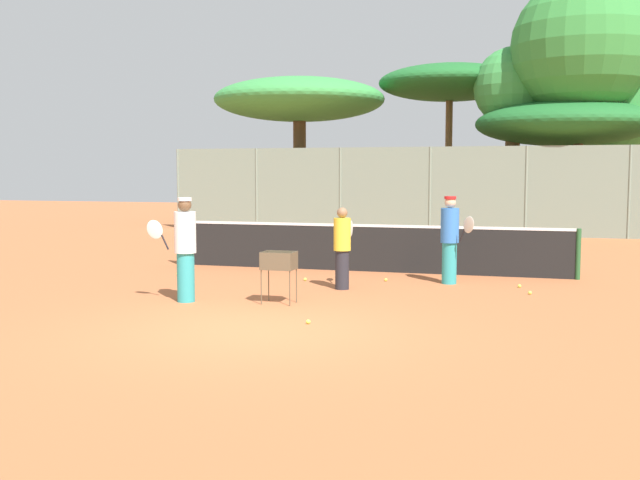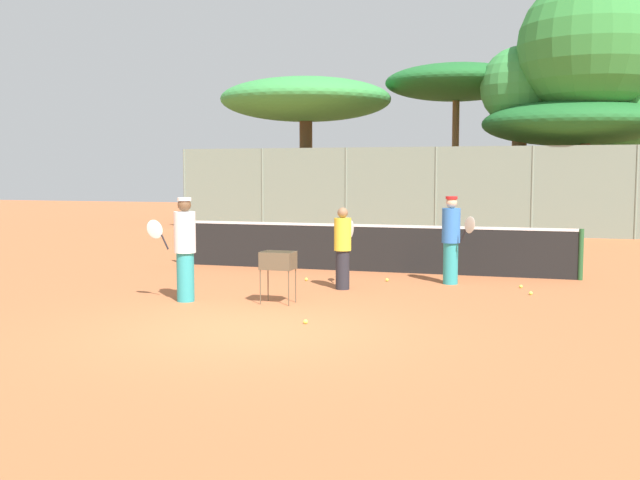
# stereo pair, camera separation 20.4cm
# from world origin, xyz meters

# --- Properties ---
(ground_plane) EXTENTS (80.00, 80.00, 0.00)m
(ground_plane) POSITION_xyz_m (0.00, 0.00, 0.00)
(ground_plane) COLOR #B26038
(tennis_net) EXTENTS (9.31, 0.10, 1.07)m
(tennis_net) POSITION_xyz_m (0.00, 6.63, 0.56)
(tennis_net) COLOR #26592D
(tennis_net) RESTS_ON ground_plane
(back_fence) EXTENTS (20.09, 0.08, 3.14)m
(back_fence) POSITION_xyz_m (0.00, 17.18, 1.57)
(back_fence) COLOR gray
(back_fence) RESTS_ON ground_plane
(tree_0) EXTENTS (4.93, 4.93, 7.67)m
(tree_0) POSITION_xyz_m (6.12, 21.53, 5.18)
(tree_0) COLOR brown
(tree_0) RESTS_ON ground_plane
(tree_1) EXTENTS (7.03, 7.03, 6.09)m
(tree_1) POSITION_xyz_m (-5.84, 20.00, 5.17)
(tree_1) COLOR brown
(tree_1) RESTS_ON ground_plane
(tree_2) EXTENTS (5.01, 5.01, 9.23)m
(tree_2) POSITION_xyz_m (5.09, 19.10, 6.71)
(tree_2) COLOR brown
(tree_2) RESTS_ON ground_plane
(tree_3) EXTENTS (5.87, 5.87, 6.65)m
(tree_3) POSITION_xyz_m (0.09, 21.86, 5.89)
(tree_3) COLOR brown
(tree_3) RESTS_ON ground_plane
(tree_4) EXTENTS (6.69, 6.69, 4.88)m
(tree_4) POSITION_xyz_m (4.66, 19.97, 4.03)
(tree_4) COLOR brown
(tree_4) RESTS_ON ground_plane
(tree_5) EXTENTS (3.03, 3.03, 6.97)m
(tree_5) POSITION_xyz_m (2.75, 19.91, 5.31)
(tree_5) COLOR brown
(tree_5) RESTS_ON ground_plane
(player_white_outfit) EXTENTS (0.33, 0.88, 1.57)m
(player_white_outfit) POSITION_xyz_m (0.20, 4.00, 0.81)
(player_white_outfit) COLOR #26262D
(player_white_outfit) RESTS_ON ground_plane
(player_red_cap) EXTENTS (0.74, 0.69, 1.76)m
(player_red_cap) POSITION_xyz_m (2.10, 5.29, 0.91)
(player_red_cap) COLOR teal
(player_red_cap) RESTS_ON ground_plane
(player_yellow_shirt) EXTENTS (0.93, 0.37, 1.81)m
(player_yellow_shirt) POSITION_xyz_m (-2.05, 1.89, 0.94)
(player_yellow_shirt) COLOR teal
(player_yellow_shirt) RESTS_ON ground_plane
(ball_cart) EXTENTS (0.56, 0.41, 0.89)m
(ball_cart) POSITION_xyz_m (-0.43, 2.17, 0.67)
(ball_cart) COLOR brown
(ball_cart) RESTS_ON ground_plane
(tennis_ball_0) EXTENTS (0.07, 0.07, 0.07)m
(tennis_ball_0) POSITION_xyz_m (3.68, 4.36, 0.03)
(tennis_ball_0) COLOR #D1E54C
(tennis_ball_0) RESTS_ON ground_plane
(tennis_ball_1) EXTENTS (0.07, 0.07, 0.07)m
(tennis_ball_1) POSITION_xyz_m (0.56, 0.66, 0.03)
(tennis_ball_1) COLOR #D1E54C
(tennis_ball_1) RESTS_ON ground_plane
(tennis_ball_2) EXTENTS (0.07, 0.07, 0.07)m
(tennis_ball_2) POSITION_xyz_m (-0.81, 4.83, 0.03)
(tennis_ball_2) COLOR #D1E54C
(tennis_ball_2) RESTS_ON ground_plane
(tennis_ball_3) EXTENTS (0.07, 0.07, 0.07)m
(tennis_ball_3) POSITION_xyz_m (-3.74, 4.88, 0.03)
(tennis_ball_3) COLOR #D1E54C
(tennis_ball_3) RESTS_ON ground_plane
(tennis_ball_4) EXTENTS (0.07, 0.07, 0.07)m
(tennis_ball_4) POSITION_xyz_m (0.81, 5.25, 0.03)
(tennis_ball_4) COLOR #D1E54C
(tennis_ball_4) RESTS_ON ground_plane
(tennis_ball_5) EXTENTS (0.07, 0.07, 0.07)m
(tennis_ball_5) POSITION_xyz_m (3.47, 5.15, 0.03)
(tennis_ball_5) COLOR #D1E54C
(tennis_ball_5) RESTS_ON ground_plane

